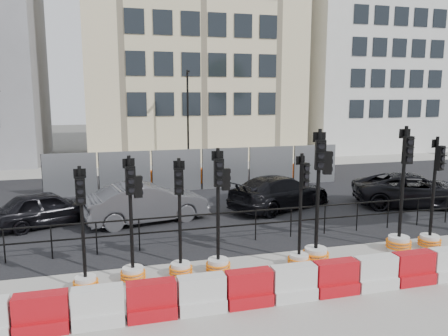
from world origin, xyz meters
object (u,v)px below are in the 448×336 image
object	(u,v)px
traffic_signal_d	(219,245)
car_c	(280,192)
traffic_signal_a	(85,266)
traffic_signal_h	(431,226)
car_a	(47,208)

from	to	relation	value
traffic_signal_d	car_c	size ratio (longest dim) A/B	0.65
traffic_signal_d	traffic_signal_a	bearing A→B (deg)	-173.23
traffic_signal_a	traffic_signal_d	size ratio (longest dim) A/B	0.91
traffic_signal_a	traffic_signal_h	world-z (taller)	traffic_signal_h
traffic_signal_h	car_a	world-z (taller)	traffic_signal_h
traffic_signal_a	traffic_signal_h	bearing A→B (deg)	0.15
traffic_signal_a	traffic_signal_d	distance (m)	3.26
traffic_signal_a	car_a	xyz separation A→B (m)	(-1.48, 5.82, 0.01)
traffic_signal_a	car_c	distance (m)	9.33
traffic_signal_h	car_c	xyz separation A→B (m)	(-2.53, 5.52, -0.02)
car_c	car_a	bearing A→B (deg)	66.03
traffic_signal_a	traffic_signal_d	world-z (taller)	traffic_signal_d
traffic_signal_d	car_c	world-z (taller)	traffic_signal_d
traffic_signal_d	traffic_signal_h	bearing A→B (deg)	5.25
traffic_signal_a	car_a	bearing A→B (deg)	102.68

